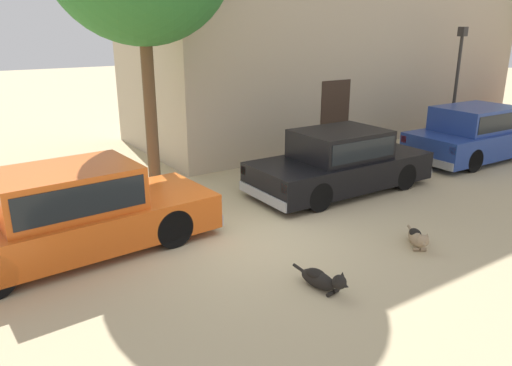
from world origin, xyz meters
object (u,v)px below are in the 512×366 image
Objects in this scene: parked_sedan_nearest at (72,212)px; stray_dog_tan at (417,238)px; parked_sedan_third at (477,133)px; parked_sedan_second at (340,161)px; street_lamp at (458,69)px; stray_dog_spotted at (322,279)px.

stray_dog_tan is at bearing -34.72° from parked_sedan_nearest.
parked_sedan_nearest is 10.95m from parked_sedan_third.
parked_sedan_third reaches higher than parked_sedan_nearest.
parked_sedan_nearest is 5.59× the size of stray_dog_tan.
parked_sedan_nearest is 1.10× the size of parked_sedan_second.
parked_sedan_third reaches higher than parked_sedan_second.
parked_sedan_second is at bearing -165.60° from street_lamp.
parked_sedan_third is 6.74m from stray_dog_tan.
parked_sedan_second is at bearing -3.52° from parked_sedan_nearest.
parked_sedan_second is 5.07× the size of stray_dog_tan.
street_lamp reaches higher than stray_dog_spotted.
stray_dog_tan is (-6.06, -2.89, -0.59)m from parked_sedan_third.
street_lamp is at bearing 53.84° from parked_sedan_third.
parked_sedan_second is 6.83m from street_lamp.
parked_sedan_second is 3.16m from stray_dog_tan.
parked_sedan_nearest is at bearing -172.48° from street_lamp.
parked_sedan_third reaches higher than stray_dog_spotted.
parked_sedan_second is at bearing 124.59° from stray_dog_spotted.
stray_dog_spotted is at bearing -135.29° from parked_sedan_second.
parked_sedan_nearest is 1.36× the size of street_lamp.
parked_sedan_nearest is 5.85m from parked_sedan_second.
parked_sedan_second reaches higher than stray_dog_spotted.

